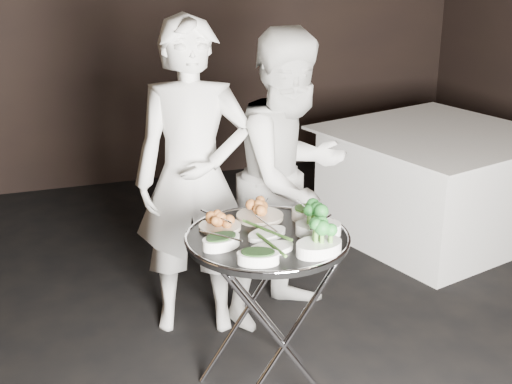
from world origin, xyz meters
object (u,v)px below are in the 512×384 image
object	(u,v)px
serving_tray	(267,238)
dining_table	(435,185)
tray_stand	(267,311)
waiter_right	(292,178)
waiter_left	(193,179)

from	to	relation	value
serving_tray	dining_table	size ratio (longest dim) A/B	0.53
tray_stand	serving_tray	bearing A→B (deg)	0.00
tray_stand	waiter_right	size ratio (longest dim) A/B	0.50
tray_stand	serving_tray	xyz separation A→B (m)	(0.00, 0.00, 0.35)
tray_stand	serving_tray	size ratio (longest dim) A/B	1.11
serving_tray	waiter_right	xyz separation A→B (m)	(0.39, 0.71, 0.00)
tray_stand	serving_tray	distance (m)	0.35
waiter_left	tray_stand	bearing A→B (deg)	-64.56
serving_tray	dining_table	distance (m)	2.24
waiter_left	dining_table	xyz separation A→B (m)	(1.86, 0.62, -0.45)
tray_stand	dining_table	bearing A→B (deg)	38.56
waiter_left	waiter_right	xyz separation A→B (m)	(0.52, -0.04, -0.04)
serving_tray	waiter_left	xyz separation A→B (m)	(-0.13, 0.75, 0.04)
serving_tray	waiter_right	size ratio (longest dim) A/B	0.45
tray_stand	waiter_left	xyz separation A→B (m)	(-0.13, 0.75, 0.39)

